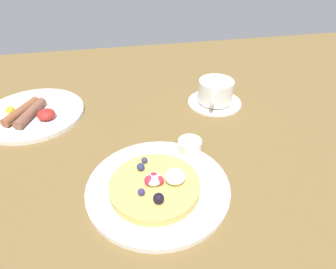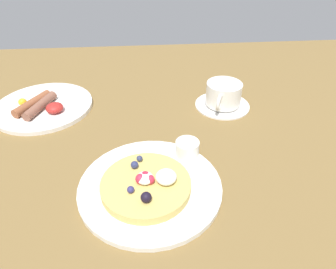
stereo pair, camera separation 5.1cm
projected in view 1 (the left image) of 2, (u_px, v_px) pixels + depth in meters
ground_plane at (152, 168)px, 58.98cm from camera, size 183.94×128.42×3.00cm
pancake_plate at (157, 188)px, 52.02cm from camera, size 24.78×24.78×1.03cm
pancake_with_berries at (156, 185)px, 50.29cm from camera, size 15.29×15.29×3.65cm
syrup_ramekin at (190, 147)px, 57.60cm from camera, size 4.52×4.52×3.16cm
breakfast_plate at (33, 114)px, 71.35cm from camera, size 23.53×23.53×1.02cm
fried_breakfast at (27, 113)px, 68.95cm from camera, size 13.97×11.82×2.40cm
coffee_saucer at (215, 102)px, 76.10cm from camera, size 13.41×13.41×0.78cm
coffee_cup at (216, 91)px, 74.11cm from camera, size 8.56×10.97×5.39cm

